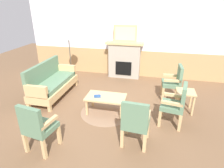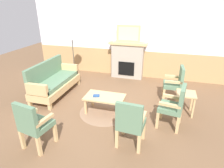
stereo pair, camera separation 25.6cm
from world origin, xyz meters
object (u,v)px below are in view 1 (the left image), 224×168
Objects in this scene: framed_picture at (125,34)px; armchair_near_fireplace at (176,103)px; floor_lamp_by_couch at (69,38)px; fireplace at (124,60)px; coffee_table at (106,98)px; armchair_front_left at (37,126)px; book_on_table at (97,96)px; side_table at (185,95)px; armchair_front_center at (135,121)px; armchair_by_window_left at (174,81)px; couch at (52,83)px.

armchair_near_fireplace is (1.58, -2.67, -1.02)m from framed_picture.
framed_picture reaches higher than floor_lamp_by_couch.
fireplace reaches higher than coffee_table.
book_on_table is at bearing 66.30° from armchair_front_left.
coffee_table is at bearing -165.21° from side_table.
fireplace is at bearing 120.56° from armchair_near_fireplace.
armchair_by_window_left is at bearing 68.98° from armchair_front_center.
armchair_front_left is at bearing -66.97° from couch.
fireplace is 0.91m from framed_picture.
floor_lamp_by_couch reaches higher than armchair_front_center.
armchair_front_left is at bearing -150.38° from armchair_near_fireplace.
fireplace reaches higher than armchair_near_fireplace.
side_table reaches higher than coffee_table.
coffee_table is 1.77m from armchair_front_left.
couch is 1.88× the size of coffee_table.
armchair_by_window_left is 1.00× the size of armchair_front_center.
book_on_table is at bearing -21.70° from couch.
book_on_table is 1.63m from armchair_front_left.
armchair_near_fireplace is 1.00× the size of armchair_front_left.
book_on_table is 0.16× the size of armchair_near_fireplace.
framed_picture is 1.45× the size of side_table.
floor_lamp_by_couch is (-1.74, -0.71, 0.80)m from fireplace.
side_table is 3.97m from floor_lamp_by_couch.
framed_picture is 0.48× the size of floor_lamp_by_couch.
book_on_table is (-0.23, -2.58, -0.20)m from fireplace.
book_on_table is at bearing 177.13° from armchair_near_fireplace.
armchair_by_window_left is (1.85, 1.20, 0.08)m from book_on_table.
framed_picture is at bearing 22.12° from floor_lamp_by_couch.
book_on_table is 0.16× the size of armchair_by_window_left.
armchair_front_center is at bearing -77.34° from framed_picture.
coffee_table is 1.62m from armchair_near_fireplace.
fireplace reaches higher than armchair_front_center.
armchair_front_center is at bearing -77.34° from fireplace.
side_table is (2.74, 2.04, -0.10)m from armchair_front_left.
side_table is at bearing 66.43° from armchair_near_fireplace.
framed_picture is 2.89m from couch.
framed_picture is 0.82× the size of armchair_near_fireplace.
coffee_table is 5.98× the size of book_on_table.
fireplace is 8.10× the size of book_on_table.
armchair_by_window_left is (0.05, 1.29, 0.00)m from armchair_near_fireplace.
coffee_table is 0.57× the size of floor_lamp_by_couch.
floor_lamp_by_couch reaches higher than armchair_by_window_left.
armchair_front_left is (0.89, -2.10, 0.14)m from couch.
floor_lamp_by_couch is (-3.60, 1.31, 1.02)m from side_table.
fireplace is 2.66m from couch.
armchair_by_window_left is at bearing -11.20° from floor_lamp_by_couch.
armchair_front_left is 1.78× the size of side_table.
couch is 1.84× the size of armchair_front_center.
couch reaches higher than coffee_table.
armchair_front_center is (2.57, -1.57, 0.14)m from couch.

